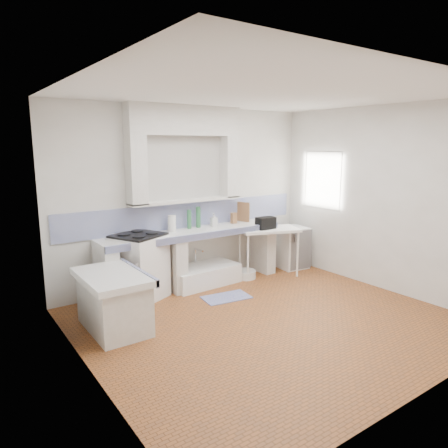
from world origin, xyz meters
TOP-DOWN VIEW (x-y plane):
  - floor at (0.00, 0.00)m, footprint 4.50×4.50m
  - ceiling at (0.00, 0.00)m, footprint 4.50×4.50m
  - wall_back at (0.00, 2.00)m, footprint 4.50×0.00m
  - wall_front at (0.00, -2.00)m, footprint 4.50×0.00m
  - wall_left at (-2.25, 0.00)m, footprint 0.00×4.50m
  - wall_right at (2.25, 0.00)m, footprint 0.00×4.50m
  - alcove_mass at (-0.10, 1.88)m, footprint 1.90×0.25m
  - window_frame at (2.42, 1.20)m, footprint 0.35×0.86m
  - lace_valance at (2.28, 1.20)m, footprint 0.01×0.84m
  - counter_slab at (-0.10, 1.70)m, footprint 3.00×0.60m
  - counter_lip at (-0.10, 1.42)m, footprint 3.00×0.04m
  - counter_pier_left at (-1.50, 1.70)m, footprint 0.20×0.55m
  - counter_pier_mid at (-0.45, 1.70)m, footprint 0.20×0.55m
  - counter_pier_right at (1.30, 1.70)m, footprint 0.20×0.55m
  - peninsula_top at (-1.70, 0.90)m, footprint 0.70×1.10m
  - peninsula_base at (-1.70, 0.90)m, footprint 0.60×1.00m
  - peninsula_lip at (-1.37, 0.90)m, footprint 0.04×1.10m
  - backsplash at (0.00, 1.99)m, footprint 4.27×0.03m
  - stove at (-1.02, 1.69)m, footprint 0.86×0.85m
  - sink at (0.06, 1.68)m, footprint 1.16×0.66m
  - side_table at (1.24, 1.44)m, footprint 1.11×0.85m
  - fridge at (1.89, 1.54)m, footprint 0.54×0.54m
  - bucket_red at (-0.13, 1.64)m, footprint 0.40×0.40m
  - bucket_orange at (0.14, 1.59)m, footprint 0.34×0.34m
  - bucket_blue at (0.38, 1.61)m, footprint 0.34×0.34m
  - basin_white at (0.81, 1.52)m, footprint 0.42×0.42m
  - water_bottle_a at (-0.10, 1.85)m, footprint 0.10×0.10m
  - water_bottle_b at (0.26, 1.85)m, footprint 0.07×0.07m
  - black_bag at (1.16, 1.43)m, footprint 0.33×0.19m
  - green_bottle_a at (-0.08, 1.85)m, footprint 0.08×0.08m
  - green_bottle_b at (0.09, 1.85)m, footprint 0.09×0.09m
  - knife_block at (0.77, 1.81)m, footprint 0.10×0.08m
  - cutting_board at (1.01, 1.85)m, footprint 0.10×0.24m
  - paper_towel at (-0.40, 1.82)m, footprint 0.16×0.16m
  - soap_bottle at (0.35, 1.79)m, footprint 0.11×0.11m
  - rug at (0.01, 0.96)m, footprint 0.74×0.48m

SIDE VIEW (x-z plane):
  - floor at x=0.00m, z-range 0.00..0.00m
  - rug at x=0.01m, z-range 0.00..0.01m
  - basin_white at x=0.81m, z-range 0.00..0.13m
  - bucket_orange at x=0.14m, z-range 0.00..0.25m
  - water_bottle_b at x=0.26m, z-range 0.00..0.26m
  - bucket_blue at x=0.38m, z-range 0.00..0.27m
  - sink at x=0.06m, z-range 0.00..0.27m
  - bucket_red at x=-0.13m, z-range 0.00..0.29m
  - water_bottle_a at x=-0.10m, z-range 0.00..0.30m
  - peninsula_base at x=-1.70m, z-range 0.00..0.62m
  - fridge at x=1.89m, z-range 0.00..0.75m
  - counter_pier_left at x=-1.50m, z-range 0.00..0.82m
  - counter_pier_mid at x=-0.45m, z-range 0.00..0.82m
  - counter_pier_right at x=1.30m, z-range 0.00..0.82m
  - side_table at x=1.24m, z-range 0.39..0.43m
  - stove at x=-1.02m, z-range 0.00..0.93m
  - peninsula_top at x=-1.70m, z-range 0.62..0.70m
  - peninsula_lip at x=-1.37m, z-range 0.61..0.71m
  - counter_slab at x=-0.10m, z-range 0.82..0.90m
  - counter_lip at x=-0.10m, z-range 0.81..0.91m
  - black_bag at x=1.16m, z-range 0.82..1.02m
  - knife_block at x=0.77m, z-range 0.90..1.08m
  - soap_bottle at x=0.35m, z-range 0.90..1.11m
  - paper_towel at x=-0.40m, z-range 0.90..1.15m
  - green_bottle_a at x=-0.08m, z-range 0.90..1.20m
  - green_bottle_b at x=0.09m, z-range 0.90..1.24m
  - cutting_board at x=1.01m, z-range 0.90..1.24m
  - backsplash at x=0.00m, z-range 0.90..1.30m
  - wall_back at x=0.00m, z-range -0.85..3.65m
  - wall_front at x=0.00m, z-range -0.85..3.65m
  - wall_left at x=-2.25m, z-range -0.85..3.65m
  - wall_right at x=2.25m, z-range -0.85..3.65m
  - window_frame at x=2.42m, z-range 1.07..2.13m
  - lace_valance at x=2.28m, z-range 1.86..2.10m
  - alcove_mass at x=-0.10m, z-range 2.35..2.80m
  - ceiling at x=0.00m, z-range 2.80..2.80m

